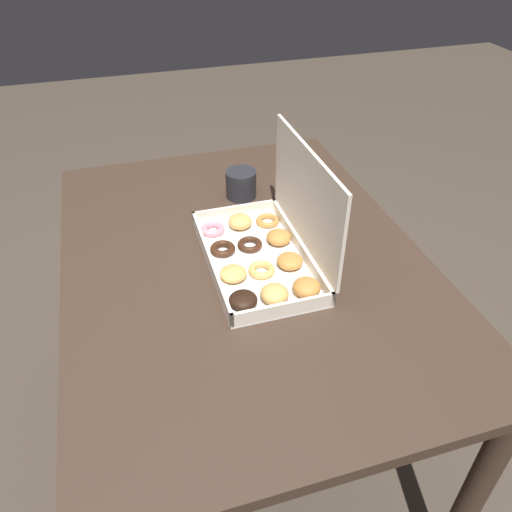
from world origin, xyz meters
The scene contains 4 objects.
ground_plane centered at (0.00, 0.00, 0.00)m, with size 8.00×8.00×0.00m, color #42382D.
dining_table centered at (0.00, 0.00, 0.65)m, with size 1.18×0.87×0.76m.
donut_box centered at (0.04, 0.06, 0.81)m, with size 0.41×0.24×0.28m.
coffee_mug centered at (-0.28, 0.07, 0.80)m, with size 0.09×0.09×0.08m.
Camera 1 is at (0.95, -0.25, 1.50)m, focal length 35.00 mm.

